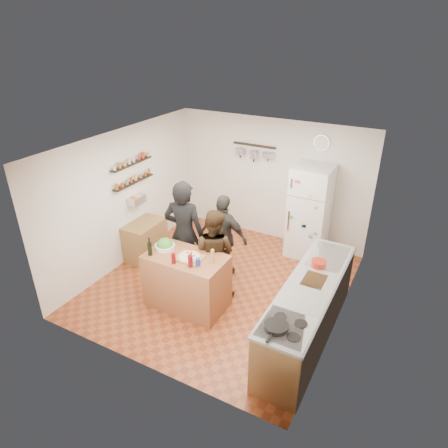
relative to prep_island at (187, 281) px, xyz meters
The scene contains 26 objects.
room_shell 1.39m from the prep_island, 78.66° to the left, with size 4.20×4.20×4.20m.
prep_island is the anchor object (origin of this frame).
pizza_board 0.47m from the prep_island, 14.04° to the right, with size 0.42×0.34×0.02m, color olive.
pizza 0.49m from the prep_island, 14.04° to the right, with size 0.34×0.34×0.02m, color #D0BE89.
salad_bowl 0.64m from the prep_island, behind, with size 0.32×0.32×0.06m, color silver.
wine_bottle 0.78m from the prep_island, 156.25° to the right, with size 0.07×0.07×0.21m, color black.
wine_glass_near 0.59m from the prep_island, 101.77° to the right, with size 0.07×0.07×0.16m, color #56070C.
wine_glass_far 0.62m from the prep_island, 42.27° to the right, with size 0.07×0.07×0.17m, color #58070F.
pepper_mill 0.71m from the prep_island, ahead, with size 0.06×0.06×0.18m, color olive.
salt_canister 0.61m from the prep_island, 21.80° to the right, with size 0.07×0.07×0.12m, color navy.
person_left 0.82m from the prep_island, 124.75° to the left, with size 0.69×0.45×1.89m, color black.
person_center 0.62m from the prep_island, 66.71° to the left, with size 0.74×0.58×1.53m, color black.
person_back 1.10m from the prep_island, 84.47° to the left, with size 0.91×0.38×1.55m, color #292725.
counter_run 1.93m from the prep_island, ahead, with size 0.63×2.63×0.90m, color #9E7042.
stove_top 2.12m from the prep_island, 21.88° to the right, with size 0.60×0.62×0.02m, color white.
skillet 2.07m from the prep_island, 25.12° to the right, with size 0.29×0.29×0.06m, color black.
sink 2.23m from the prep_island, 28.11° to the left, with size 0.50×0.80×0.03m, color silver.
cutting_board 2.00m from the prep_island, ahead, with size 0.30×0.40×0.02m, color #9C6C38.
red_bowl 2.06m from the prep_island, 20.06° to the left, with size 0.22×0.22×0.09m, color #9E2312.
fridge 2.78m from the prep_island, 64.65° to the left, with size 0.70×0.68×1.80m, color white.
wall_clock 3.48m from the prep_island, 67.31° to the left, with size 0.30×0.30×0.03m, color silver.
spice_shelf_lower 2.21m from the prep_island, 151.47° to the left, with size 0.12×1.00×0.03m, color black.
spice_shelf_upper 2.39m from the prep_island, 151.47° to the left, with size 0.12×1.00×0.03m, color black.
produce_basket 2.04m from the prep_island, 151.04° to the left, with size 0.18×0.35×0.14m, color silver.
side_table 1.75m from the prep_island, 150.29° to the left, with size 0.50×0.80×0.73m, color olive.
pot_rack 3.11m from the prep_island, 92.65° to the left, with size 0.90×0.04×0.04m, color black.
Camera 1 is at (2.77, -5.04, 4.12)m, focal length 32.00 mm.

